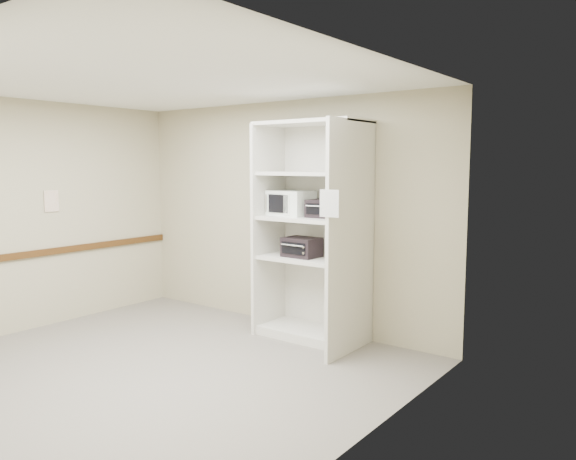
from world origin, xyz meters
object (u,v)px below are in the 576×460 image
Objects in this scene: shelving_unit at (315,239)px; microwave at (291,203)px; toaster_oven_upper at (324,209)px; toaster_oven_lower at (302,247)px.

shelving_unit is 5.11× the size of microwave.
microwave is at bearing 175.24° from toaster_oven_upper.
toaster_oven_upper is 0.51m from toaster_oven_lower.
shelving_unit is 7.09× the size of toaster_oven_upper.
shelving_unit reaches higher than microwave.
microwave is 0.53m from toaster_oven_lower.
microwave reaches higher than toaster_oven_upper.
microwave is 1.39× the size of toaster_oven_upper.
shelving_unit reaches higher than toaster_oven_lower.
shelving_unit is 0.53m from microwave.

